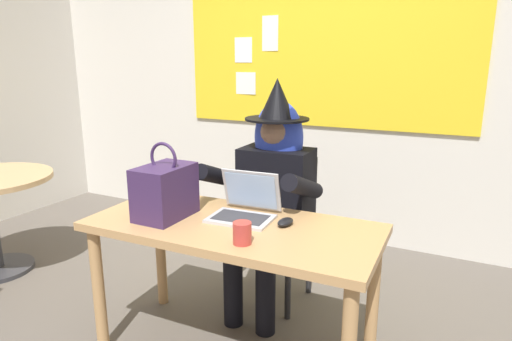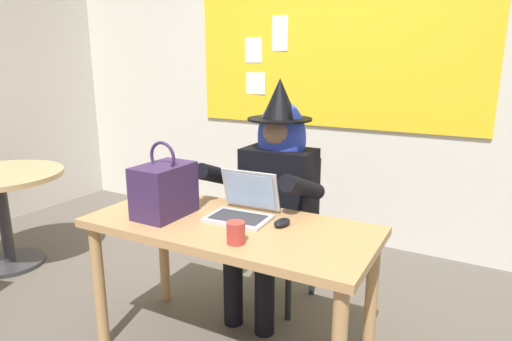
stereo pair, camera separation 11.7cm
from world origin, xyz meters
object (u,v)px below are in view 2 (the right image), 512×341
Objects in this scene: desk_main at (230,242)px; person_costumed at (274,182)px; computer_mouse at (282,223)px; coffee_mug at (236,233)px; handbag at (164,190)px; side_table_round at (1,197)px; laptop at (243,207)px; chair_at_desk at (283,220)px.

desk_main is 0.58m from person_costumed.
computer_mouse is 0.29m from coffee_mug.
handbag reaches higher than side_table_round.
coffee_mug is at bearing -67.87° from laptop.
handbag is (-0.58, -0.16, 0.12)m from computer_mouse.
computer_mouse is (0.28, -0.47, -0.04)m from person_costumed.
person_costumed is at bearing 105.18° from coffee_mug.
desk_main reaches higher than side_table_round.
handbag reaches higher than desk_main.
handbag is at bearing 166.22° from coffee_mug.
chair_at_desk reaches higher than coffee_mug.
laptop is at bearing 5.54° from person_costumed.
side_table_round is (-2.14, 0.24, -0.24)m from coffee_mug.
chair_at_desk reaches higher than side_table_round.
coffee_mug is at bearing -50.47° from desk_main.
laptop is 3.42× the size of coffee_mug.
coffee_mug is (0.15, -0.30, -0.00)m from laptop.
handbag is 3.98× the size of coffee_mug.
computer_mouse is 0.61m from handbag.
handbag is (-0.29, -0.74, 0.35)m from chair_at_desk.
side_table_round is at bearing -170.79° from computer_mouse.
person_costumed is at bearing 14.70° from side_table_round.
side_table_round is at bearing -70.84° from chair_at_desk.
person_costumed reaches higher than coffee_mug.
laptop is 3.12× the size of computer_mouse.
chair_at_desk is 0.93m from coffee_mug.
desk_main is 13.59× the size of computer_mouse.
person_costumed is at bearing 64.62° from handbag.
side_table_round is at bearing -76.82° from person_costumed.
computer_mouse is (0.28, -0.59, 0.23)m from chair_at_desk.
chair_at_desk is 0.87m from handbag.
computer_mouse is 0.28× the size of handbag.
computer_mouse is 0.12× the size of side_table_round.
desk_main is 1.03× the size of person_costumed.
chair_at_desk is at bearing 103.11° from coffee_mug.
handbag is 0.44× the size of side_table_round.
handbag is at bearing -168.74° from desk_main.
laptop is at bearing 6.65° from chair_at_desk.
computer_mouse is at bearing 20.36° from desk_main.
coffee_mug is (-0.08, -0.28, 0.03)m from computer_mouse.
laptop is 0.38× the size of side_table_round.
desk_main is at bearing -1.32° from side_table_round.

